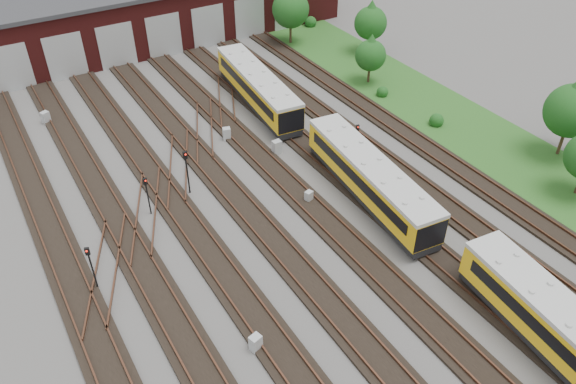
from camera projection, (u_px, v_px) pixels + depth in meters
ground at (326, 259)px, 34.85m from camera, size 120.00×120.00×0.00m
track_network at (319, 253)px, 35.11m from camera, size 30.40×70.00×0.33m
maintenance_shed at (116, 14)px, 60.02m from camera, size 51.00×12.50×6.35m
grass_verge at (440, 113)px, 49.49m from camera, size 8.00×55.00×0.05m
metro_train at (370, 178)px, 38.67m from camera, size 3.80×45.79×2.81m
signal_mast_0 at (91, 263)px, 31.65m from camera, size 0.29×0.28×3.24m
signal_mast_1 at (147, 191)px, 37.23m from camera, size 0.27×0.25×2.98m
signal_mast_2 at (187, 167)px, 38.92m from camera, size 0.28×0.26×3.50m
signal_mast_3 at (357, 139)px, 42.26m from camera, size 0.27×0.25×3.21m
relay_cabinet_0 at (256, 343)px, 29.20m from camera, size 0.70×0.63×0.98m
relay_cabinet_1 at (46, 117)px, 47.81m from camera, size 0.78×0.73×1.04m
relay_cabinet_2 at (227, 134)px, 45.70m from camera, size 0.75×0.68×1.04m
relay_cabinet_3 at (277, 147)px, 44.06m from camera, size 0.69×0.58×1.10m
relay_cabinet_4 at (309, 197)px, 39.21m from camera, size 0.62×0.56×0.85m
tree_0 at (291, 5)px, 59.44m from camera, size 3.97×3.97×6.57m
tree_1 at (371, 52)px, 52.41m from camera, size 2.92×2.92×4.83m
tree_2 at (371, 19)px, 57.75m from camera, size 3.39×3.39×5.61m
tree_4 at (574, 105)px, 41.63m from camera, size 4.10×4.10×6.79m
bush_0 at (437, 119)px, 47.48m from camera, size 1.22×1.22×1.22m
bush_1 at (383, 91)px, 51.73m from camera, size 1.08×1.08×1.08m
bush_2 at (311, 20)px, 65.52m from camera, size 1.36×1.36×1.36m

